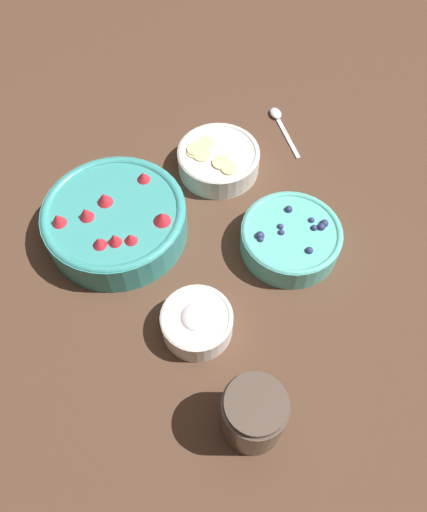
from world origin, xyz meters
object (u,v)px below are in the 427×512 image
at_px(jar_chocolate, 253,415).
at_px(bowl_bananas, 218,159).
at_px(bowl_cream, 197,322).
at_px(bowl_strawberries, 115,219).
at_px(bowl_blueberries, 291,237).

bearing_deg(jar_chocolate, bowl_bananas, 4.27).
height_order(bowl_cream, jar_chocolate, jar_chocolate).
xyz_separation_m(bowl_strawberries, jar_chocolate, (-0.32, -0.21, 0.01)).
height_order(bowl_bananas, jar_chocolate, jar_chocolate).
relative_size(bowl_bananas, bowl_cream, 1.39).
relative_size(bowl_cream, jar_chocolate, 1.05).
bearing_deg(bowl_bananas, bowl_strawberries, 129.04).
bearing_deg(bowl_strawberries, bowl_bananas, -50.96).
bearing_deg(bowl_strawberries, bowl_cream, -143.48).
relative_size(bowl_strawberries, bowl_bananas, 1.59).
bearing_deg(bowl_bananas, bowl_blueberries, -146.84).
height_order(bowl_strawberries, bowl_cream, bowl_strawberries).
distance_m(bowl_bananas, jar_chocolate, 0.46).
distance_m(bowl_strawberries, bowl_cream, 0.22).
bearing_deg(bowl_blueberries, bowl_bananas, 33.16).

